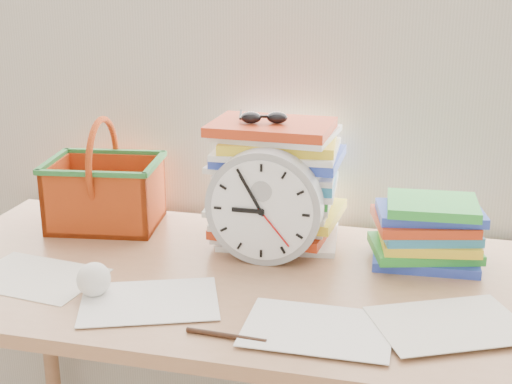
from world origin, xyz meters
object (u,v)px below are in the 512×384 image
(book_stack, at_px, (425,231))
(clock, at_px, (264,207))
(basket, at_px, (104,174))
(desk, at_px, (232,305))
(paper_stack, at_px, (276,182))

(book_stack, bearing_deg, clock, -166.85)
(basket, bearing_deg, desk, -36.82)
(book_stack, bearing_deg, desk, -157.37)
(desk, relative_size, basket, 5.10)
(paper_stack, bearing_deg, book_stack, -8.58)
(paper_stack, relative_size, book_stack, 1.23)
(clock, bearing_deg, paper_stack, 91.01)
(paper_stack, bearing_deg, basket, -179.45)
(clock, height_order, book_stack, clock)
(basket, bearing_deg, clock, -24.45)
(paper_stack, height_order, book_stack, paper_stack)
(desk, xyz_separation_m, paper_stack, (0.05, 0.22, 0.22))
(book_stack, xyz_separation_m, basket, (-0.79, 0.05, 0.06))
(desk, bearing_deg, book_stack, 22.63)
(paper_stack, xyz_separation_m, clock, (0.00, -0.13, -0.02))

